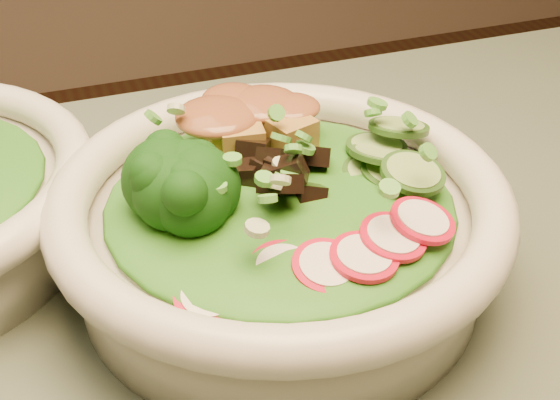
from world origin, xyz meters
name	(u,v)px	position (x,y,z in m)	size (l,w,h in m)	color
salad_bowl	(280,227)	(-0.06, 0.11, 0.79)	(0.27, 0.27, 0.07)	silver
lettuce_bed	(280,199)	(-0.06, 0.11, 0.81)	(0.21, 0.21, 0.02)	#165812
broccoli_florets	(177,205)	(-0.12, 0.10, 0.83)	(0.08, 0.07, 0.04)	black
radish_slices	(341,257)	(-0.05, 0.05, 0.81)	(0.11, 0.04, 0.02)	#B70E29
cucumber_slices	(379,157)	(0.01, 0.12, 0.82)	(0.07, 0.07, 0.04)	#94BB68
mushroom_heap	(271,168)	(-0.06, 0.13, 0.82)	(0.07, 0.07, 0.04)	black
tofu_cubes	(239,131)	(-0.06, 0.18, 0.82)	(0.09, 0.06, 0.04)	olive
peanut_sauce	(239,113)	(-0.06, 0.18, 0.84)	(0.07, 0.06, 0.02)	brown
scallion_garnish	(280,163)	(-0.06, 0.11, 0.83)	(0.19, 0.19, 0.02)	#52A73B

